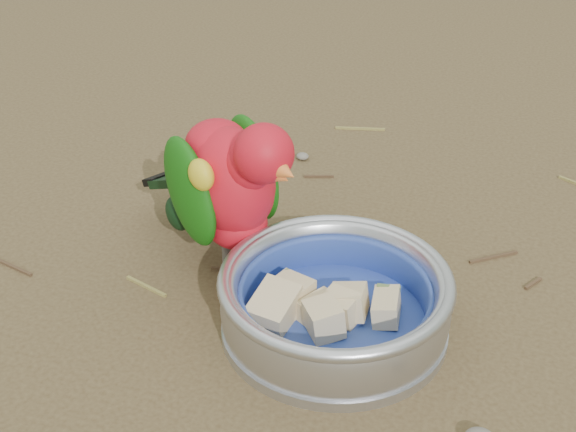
% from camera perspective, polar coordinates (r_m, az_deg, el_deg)
% --- Properties ---
extents(ground, '(60.00, 60.00, 0.00)m').
position_cam_1_polar(ground, '(0.72, 6.16, -8.96)').
color(ground, brown).
extents(food_bowl, '(0.20, 0.20, 0.02)m').
position_cam_1_polar(food_bowl, '(0.73, 3.31, -7.64)').
color(food_bowl, '#B2B2BA').
rests_on(food_bowl, ground).
extents(bowl_wall, '(0.20, 0.20, 0.04)m').
position_cam_1_polar(bowl_wall, '(0.71, 3.38, -5.78)').
color(bowl_wall, '#B2B2BA').
rests_on(bowl_wall, food_bowl).
extents(fruit_wedges, '(0.12, 0.12, 0.03)m').
position_cam_1_polar(fruit_wedges, '(0.72, 3.36, -6.22)').
color(fruit_wedges, '#D7BD8C').
rests_on(fruit_wedges, food_bowl).
extents(lory_parrot, '(0.23, 0.20, 0.17)m').
position_cam_1_polar(lory_parrot, '(0.77, -4.06, 1.51)').
color(lory_parrot, red).
rests_on(lory_parrot, ground).
extents(ground_debris, '(0.90, 0.80, 0.01)m').
position_cam_1_polar(ground_debris, '(0.73, 9.98, -8.94)').
color(ground_debris, olive).
rests_on(ground_debris, ground).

